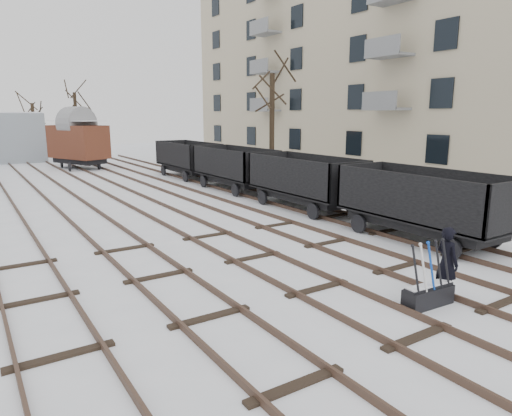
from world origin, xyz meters
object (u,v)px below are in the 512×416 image
Objects in this scene: ground_frame at (428,294)px; freight_wagon_a at (422,214)px; worker at (447,263)px; box_van_wagon at (78,141)px.

freight_wagon_a is at bearing 42.12° from ground_frame.
ground_frame is 0.86× the size of worker.
ground_frame is 32.52m from box_van_wagon.
box_van_wagon is at bearing 100.17° from freight_wagon_a.
box_van_wagon is (-5.16, 28.77, 1.29)m from freight_wagon_a.
worker is (0.75, 0.10, 0.59)m from ground_frame.
box_van_wagon is (-0.65, 32.46, 1.93)m from ground_frame.
box_van_wagon reaches higher than ground_frame.
freight_wagon_a is (3.76, 3.58, 0.06)m from worker.
ground_frame is 0.96m from worker.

